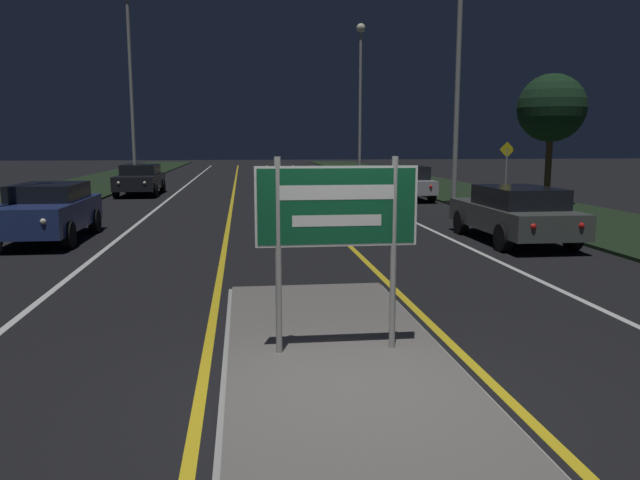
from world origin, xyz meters
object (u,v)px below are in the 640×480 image
object	(u,v)px
car_receding_1	(405,182)
car_approaching_1	(140,179)
streetlight_right_far	(360,79)
highway_sign	(337,216)
warning_sign	(506,166)
streetlight_right_near	(459,40)
car_receding_0	(514,213)
streetlight_left_far	(130,71)
car_approaching_0	(48,211)

from	to	relation	value
car_receding_1	car_approaching_1	xyz separation A→B (m)	(-11.55, 3.91, -0.01)
car_receding_1	car_approaching_1	world-z (taller)	car_receding_1
streetlight_right_far	car_approaching_1	size ratio (longest dim) A/B	2.12
highway_sign	warning_sign	world-z (taller)	warning_sign
car_receding_1	warning_sign	world-z (taller)	warning_sign
streetlight_right_far	warning_sign	bearing A→B (deg)	-80.48
highway_sign	streetlight_right_near	xyz separation A→B (m)	(6.60, 15.10, 4.33)
streetlight_right_far	highway_sign	bearing A→B (deg)	-101.11
car_approaching_1	warning_sign	distance (m)	16.26
car_approaching_1	warning_sign	bearing A→B (deg)	-23.78
streetlight_right_far	car_receding_0	bearing A→B (deg)	-91.89
highway_sign	streetlight_right_near	size ratio (longest dim) A/B	0.25
streetlight_right_near	car_receding_1	world-z (taller)	streetlight_right_near
streetlight_left_far	streetlight_right_far	world-z (taller)	streetlight_left_far
car_receding_1	warning_sign	xyz separation A→B (m)	(3.31, -2.64, 0.75)
streetlight_left_far	highway_sign	bearing A→B (deg)	-76.28
car_receding_1	car_approaching_1	distance (m)	12.19
highway_sign	car_approaching_1	distance (m)	23.69
streetlight_left_far	car_receding_0	world-z (taller)	streetlight_left_far
highway_sign	streetlight_right_far	bearing A→B (deg)	78.89
streetlight_left_far	car_receding_1	distance (m)	15.83
car_receding_0	highway_sign	bearing A→B (deg)	-125.81
highway_sign	streetlight_left_far	world-z (taller)	streetlight_left_far
streetlight_left_far	car_receding_0	distance (m)	23.64
car_approaching_1	warning_sign	size ratio (longest dim) A/B	1.93
highway_sign	car_approaching_0	world-z (taller)	highway_sign
car_receding_0	warning_sign	size ratio (longest dim) A/B	1.89
car_receding_0	car_receding_1	bearing A→B (deg)	88.87
streetlight_right_near	warning_sign	bearing A→B (deg)	27.55
highway_sign	car_approaching_1	size ratio (longest dim) A/B	0.48
streetlight_left_far	car_approaching_0	bearing A→B (deg)	-87.44
streetlight_right_near	streetlight_right_far	bearing A→B (deg)	90.61
highway_sign	car_approaching_0	bearing A→B (deg)	121.94
highway_sign	car_receding_1	size ratio (longest dim) A/B	0.54
streetlight_left_far	car_receding_1	xyz separation A→B (m)	(12.47, -8.19, -5.30)
highway_sign	streetlight_right_near	world-z (taller)	streetlight_right_near
car_approaching_1	car_receding_0	bearing A→B (deg)	-53.36
car_approaching_1	streetlight_left_far	bearing A→B (deg)	102.15
streetlight_left_far	warning_sign	xyz separation A→B (m)	(15.78, -10.83, -4.55)
streetlight_right_near	car_approaching_0	bearing A→B (deg)	-155.38
streetlight_left_far	car_receding_1	size ratio (longest dim) A/B	2.47
car_receding_1	warning_sign	bearing A→B (deg)	-38.56
highway_sign	warning_sign	xyz separation A→B (m)	(9.13, 16.42, -0.14)
car_receding_0	streetlight_right_near	bearing A→B (deg)	82.21
highway_sign	car_receding_1	xyz separation A→B (m)	(5.81, 19.07, -0.88)
streetlight_left_far	car_approaching_0	xyz separation A→B (m)	(0.80, -17.86, -5.30)
warning_sign	car_approaching_1	bearing A→B (deg)	156.22
streetlight_right_near	car_approaching_1	bearing A→B (deg)	147.46
car_receding_1	highway_sign	bearing A→B (deg)	-106.95
streetlight_right_near	car_approaching_0	size ratio (longest dim) A/B	2.06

